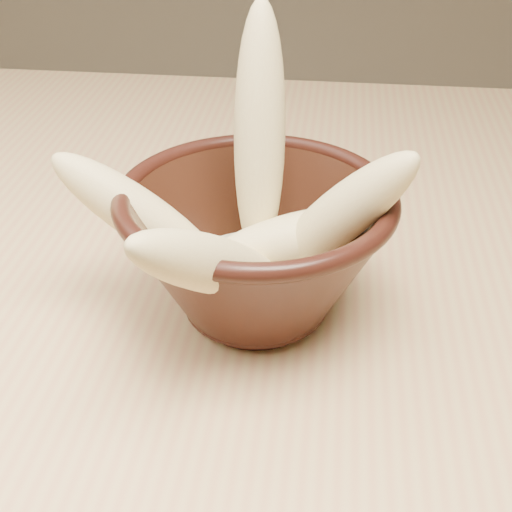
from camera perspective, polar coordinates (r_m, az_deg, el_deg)
The scene contains 8 objects.
table at distance 0.73m, azimuth 7.90°, elevation -2.84°, with size 1.20×0.80×0.75m.
bowl at distance 0.53m, azimuth -0.00°, elevation 0.87°, with size 0.20×0.20×0.11m.
milk_puddle at distance 0.54m, azimuth 0.00°, elevation -1.58°, with size 0.12×0.12×0.02m, color beige.
banana_upright at distance 0.53m, azimuth 0.28°, elevation 9.59°, with size 0.04×0.04×0.19m, color #D3B87D.
banana_left at distance 0.53m, azimuth -9.24°, elevation 3.21°, with size 0.04×0.04×0.15m, color #D3B87D.
banana_right at distance 0.50m, azimuth 6.75°, elevation 3.22°, with size 0.04×0.04×0.15m, color #D3B87D.
banana_across at distance 0.52m, azimuth 3.31°, elevation 1.48°, with size 0.04×0.04×0.13m, color #D3B87D.
banana_front at distance 0.45m, azimuth -3.41°, elevation -0.72°, with size 0.04×0.04×0.18m, color #D3B87D.
Camera 1 is at (-0.03, -0.59, 1.10)m, focal length 50.00 mm.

